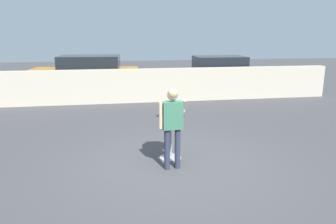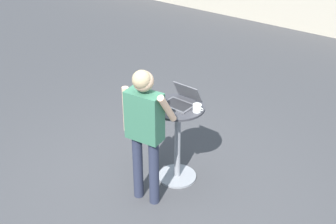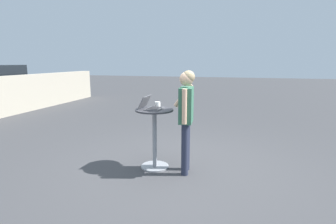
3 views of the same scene
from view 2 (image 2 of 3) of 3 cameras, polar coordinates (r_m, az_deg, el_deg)
The scene contains 5 objects.
ground_plane at distance 5.40m, azimuth -1.24°, elevation -10.05°, with size 50.00×50.00×0.00m, color #3D3D3F.
cafe_table at distance 5.32m, azimuth 1.18°, elevation -2.92°, with size 0.60×0.60×0.97m.
laptop at distance 5.14m, azimuth 1.63°, elevation 1.44°, with size 0.34×0.35×0.21m.
coffee_mug at distance 5.01m, azimuth 3.57°, elevation 0.49°, with size 0.12×0.09×0.08m.
standing_person at distance 4.78m, azimuth -2.89°, elevation -1.30°, with size 0.52×0.37×1.59m.
Camera 2 is at (2.52, -3.30, 3.45)m, focal length 50.00 mm.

